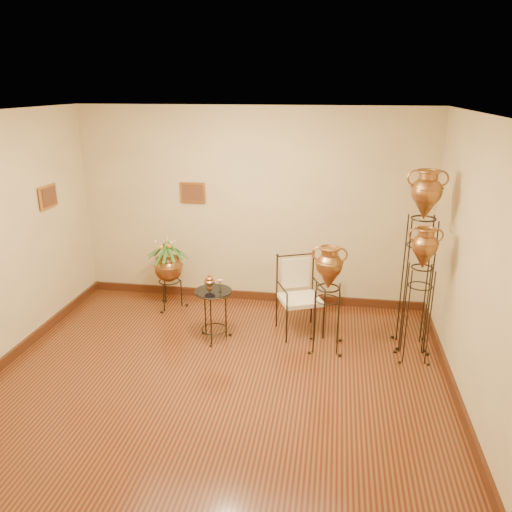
# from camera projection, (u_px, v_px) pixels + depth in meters

# --- Properties ---
(ground) EXTENTS (5.00, 5.00, 0.00)m
(ground) POSITION_uv_depth(u_px,v_px,m) (212.00, 395.00, 5.18)
(ground) COLOR brown
(ground) RESTS_ON ground
(room_shell) EXTENTS (5.02, 5.02, 2.81)m
(room_shell) POSITION_uv_depth(u_px,v_px,m) (207.00, 235.00, 4.62)
(room_shell) COLOR #D3C888
(room_shell) RESTS_ON ground
(amphora_tall) EXTENTS (0.53, 0.53, 2.20)m
(amphora_tall) POSITION_uv_depth(u_px,v_px,m) (419.00, 261.00, 5.77)
(amphora_tall) COLOR black
(amphora_tall) RESTS_ON ground
(amphora_mid) EXTENTS (0.43, 0.43, 1.61)m
(amphora_mid) POSITION_uv_depth(u_px,v_px,m) (419.00, 294.00, 5.63)
(amphora_mid) COLOR black
(amphora_mid) RESTS_ON ground
(amphora_short) EXTENTS (0.50, 0.50, 1.32)m
(amphora_short) POSITION_uv_depth(u_px,v_px,m) (327.00, 298.00, 5.90)
(amphora_short) COLOR black
(amphora_short) RESTS_ON ground
(planter_urn) EXTENTS (0.81, 0.81, 1.17)m
(planter_urn) POSITION_uv_depth(u_px,v_px,m) (168.00, 265.00, 7.02)
(planter_urn) COLOR black
(planter_urn) RESTS_ON ground
(armchair) EXTENTS (0.72, 0.70, 1.00)m
(armchair) POSITION_uv_depth(u_px,v_px,m) (300.00, 297.00, 6.33)
(armchair) COLOR black
(armchair) RESTS_ON ground
(side_table) EXTENTS (0.46, 0.46, 0.84)m
(side_table) POSITION_uv_depth(u_px,v_px,m) (214.00, 314.00, 6.22)
(side_table) COLOR black
(side_table) RESTS_ON ground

